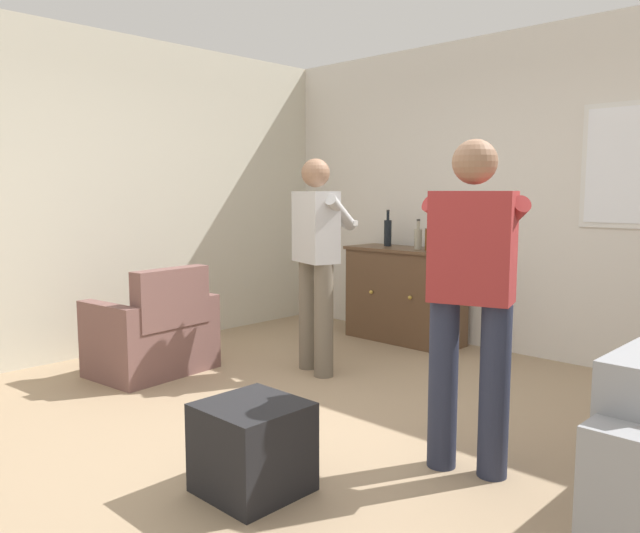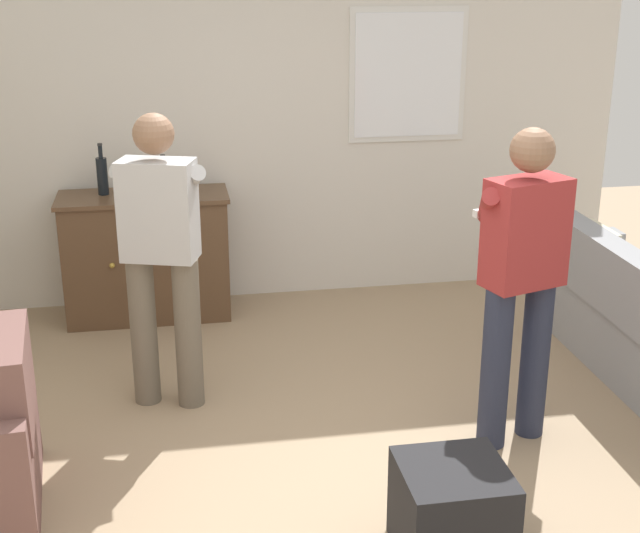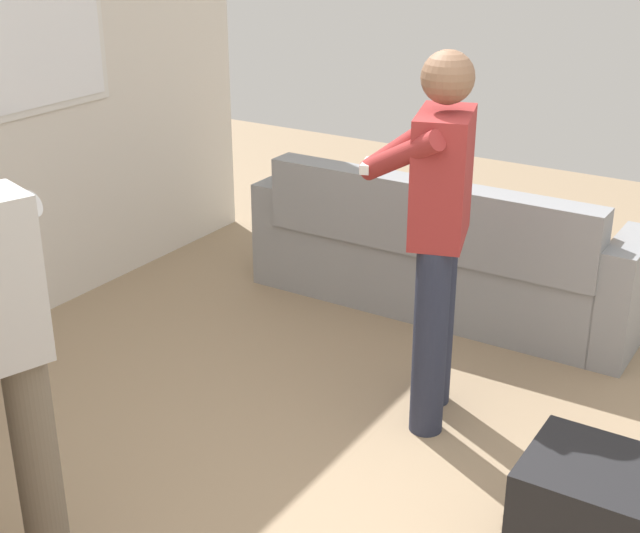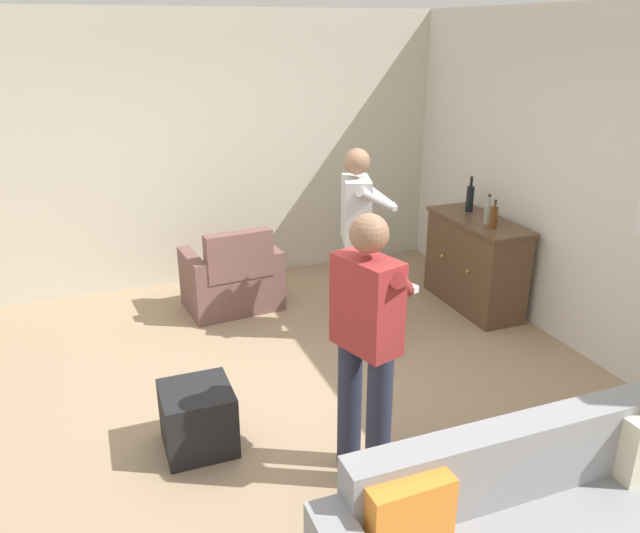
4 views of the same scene
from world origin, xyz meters
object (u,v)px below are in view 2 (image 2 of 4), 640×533
ottoman (452,513)px  person_standing_left (161,248)px  bottle_liquor_amber (102,175)px  sideboard_cabinet (147,256)px  bottle_wine_green (183,180)px  person_standing_right (521,273)px  bottle_spirits_clear (164,180)px

ottoman → person_standing_left: size_ratio=0.27×
bottle_liquor_amber → sideboard_cabinet: bearing=-12.5°
ottoman → bottle_wine_green: bearing=108.9°
bottle_liquor_amber → person_standing_right: 3.04m
ottoman → bottle_liquor_amber: bearing=117.0°
sideboard_cabinet → person_standing_right: person_standing_right is taller
bottle_wine_green → person_standing_right: bearing=-51.2°
sideboard_cabinet → ottoman: 3.25m
person_standing_right → ottoman: bearing=-124.3°
bottle_wine_green → ottoman: bottle_wine_green is taller
ottoman → person_standing_left: bearing=125.3°
bottle_spirits_clear → person_standing_right: person_standing_right is taller
person_standing_left → bottle_wine_green: bearing=82.8°
ottoman → person_standing_right: (0.62, 0.91, 0.72)m
person_standing_left → bottle_spirits_clear: bearing=88.6°
bottle_liquor_amber → ottoman: bottle_liquor_amber is taller
sideboard_cabinet → person_standing_left: person_standing_left is taller
ottoman → person_standing_left: 2.14m
bottle_wine_green → person_standing_left: 1.30m
bottle_wine_green → person_standing_right: person_standing_right is taller
sideboard_cabinet → bottle_wine_green: bearing=-9.2°
bottle_wine_green → bottle_spirits_clear: bottle_spirits_clear is taller
person_standing_right → person_standing_left: bearing=157.7°
bottle_liquor_amber → ottoman: size_ratio=0.79×
sideboard_cabinet → person_standing_right: 2.85m
bottle_spirits_clear → person_standing_right: size_ratio=0.17×
bottle_wine_green → ottoman: size_ratio=0.59×
bottle_liquor_amber → person_standing_left: 1.45m
bottle_spirits_clear → person_standing_right: (1.75, -2.05, -0.06)m
sideboard_cabinet → person_standing_right: size_ratio=0.69×
person_standing_left → person_standing_right: 1.93m
bottle_wine_green → bottle_spirits_clear: 0.13m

